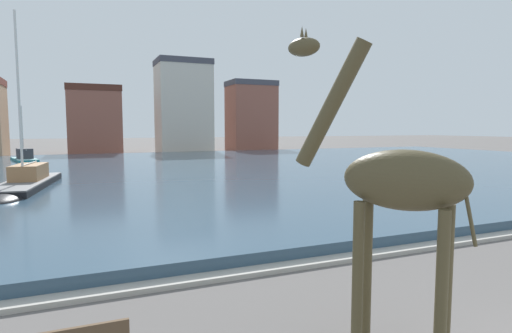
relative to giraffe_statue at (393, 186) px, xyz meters
name	(u,v)px	position (x,y,z in m)	size (l,w,h in m)	color
harbor_water	(177,171)	(2.45, 26.67, -2.45)	(90.46, 44.58, 0.43)	#334C60
quay_edge_coping	(357,256)	(2.45, 4.14, -2.61)	(90.46, 0.50, 0.12)	#ADA89E
giraffe_statue	(393,186)	(0.00, 0.00, 0.00)	(2.09, 2.67, 5.22)	#4C4228
sailboat_black	(24,187)	(-7.10, 19.07, -2.12)	(3.14, 9.41, 9.32)	black
sailboat_teal	(24,159)	(-9.37, 40.43, -2.15)	(3.08, 6.31, 5.64)	teal
townhouse_corner_house	(94,120)	(-2.46, 54.91, 1.88)	(6.79, 6.43, 9.07)	#8E5142
townhouse_narrow_midrow	(184,107)	(9.38, 53.90, 3.87)	(7.42, 5.91, 13.05)	beige
townhouse_wide_warehouse	(251,116)	(20.00, 54.55, 2.66)	(6.98, 5.26, 10.62)	#8E5142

